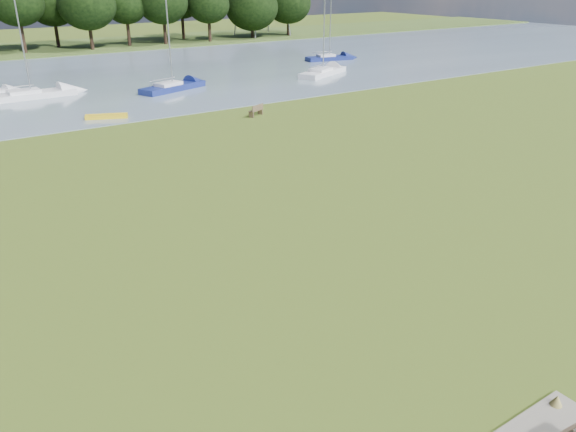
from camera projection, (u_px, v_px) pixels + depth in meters
ground at (246, 241)px, 22.96m from camera, size 220.00×220.00×0.00m
river at (30, 86)px, 54.87m from camera, size 220.00×40.00×0.10m
riverbank_bench at (256, 110)px, 43.08m from camera, size 1.49×1.00×0.89m
kayak at (107, 116)px, 42.29m from camera, size 3.12×1.84×0.31m
sailboat_0 at (323, 70)px, 60.39m from camera, size 7.46×4.91×10.38m
sailboat_3 at (329, 56)px, 70.78m from camera, size 6.29×2.76×8.95m
sailboat_4 at (30, 93)px, 49.12m from camera, size 7.46×2.43×9.00m
sailboat_7 at (172, 85)px, 52.35m from camera, size 7.03×4.16×8.92m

